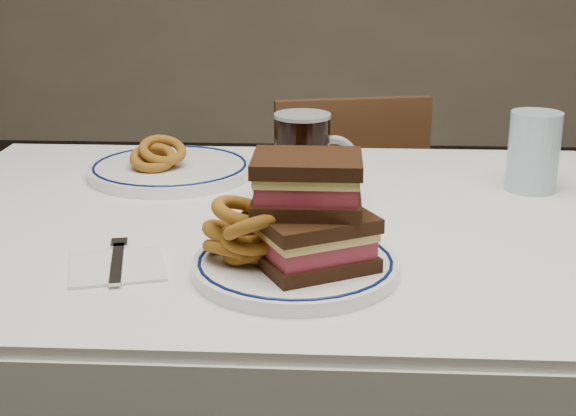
{
  "coord_description": "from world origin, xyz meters",
  "views": [
    {
      "loc": [
        0.03,
        -1.15,
        1.15
      ],
      "look_at": [
        -0.02,
        -0.21,
        0.83
      ],
      "focal_mm": 50.0,
      "sensor_mm": 36.0,
      "label": 1
    }
  ],
  "objects_px": {
    "main_plate": "(295,265)",
    "beer_mug": "(304,159)",
    "far_plate": "(170,169)",
    "reuben_sandwich": "(311,212)",
    "chair_far": "(341,232)"
  },
  "relations": [
    {
      "from": "chair_far",
      "to": "beer_mug",
      "type": "distance_m",
      "value": 0.83
    },
    {
      "from": "beer_mug",
      "to": "main_plate",
      "type": "bearing_deg",
      "value": -90.31
    },
    {
      "from": "far_plate",
      "to": "main_plate",
      "type": "bearing_deg",
      "value": -60.66
    },
    {
      "from": "chair_far",
      "to": "reuben_sandwich",
      "type": "xyz_separation_m",
      "value": [
        -0.05,
        -1.02,
        0.4
      ]
    },
    {
      "from": "chair_far",
      "to": "main_plate",
      "type": "relative_size",
      "value": 3.08
    },
    {
      "from": "reuben_sandwich",
      "to": "chair_far",
      "type": "bearing_deg",
      "value": 86.94
    },
    {
      "from": "main_plate",
      "to": "beer_mug",
      "type": "bearing_deg",
      "value": 89.69
    },
    {
      "from": "chair_far",
      "to": "beer_mug",
      "type": "relative_size",
      "value": 5.49
    },
    {
      "from": "reuben_sandwich",
      "to": "beer_mug",
      "type": "distance_m",
      "value": 0.29
    },
    {
      "from": "chair_far",
      "to": "reuben_sandwich",
      "type": "distance_m",
      "value": 1.09
    },
    {
      "from": "chair_far",
      "to": "far_plate",
      "type": "bearing_deg",
      "value": -118.92
    },
    {
      "from": "main_plate",
      "to": "far_plate",
      "type": "bearing_deg",
      "value": 119.34
    },
    {
      "from": "far_plate",
      "to": "beer_mug",
      "type": "bearing_deg",
      "value": -31.93
    },
    {
      "from": "beer_mug",
      "to": "far_plate",
      "type": "height_order",
      "value": "beer_mug"
    },
    {
      "from": "reuben_sandwich",
      "to": "beer_mug",
      "type": "relative_size",
      "value": 1.13
    }
  ]
}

